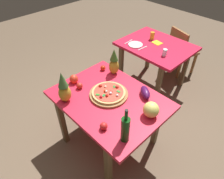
# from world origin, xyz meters

# --- Properties ---
(ground_plane) EXTENTS (10.00, 10.00, 0.00)m
(ground_plane) POSITION_xyz_m (0.00, 0.00, 0.00)
(ground_plane) COLOR brown
(display_table) EXTENTS (1.20, 0.91, 0.78)m
(display_table) POSITION_xyz_m (0.00, 0.00, 0.68)
(display_table) COLOR brown
(display_table) RESTS_ON ground_plane
(background_table) EXTENTS (1.06, 0.85, 0.78)m
(background_table) POSITION_xyz_m (-0.36, 1.33, 0.67)
(background_table) COLOR brown
(background_table) RESTS_ON ground_plane
(dining_chair) EXTENTS (0.51, 0.51, 0.85)m
(dining_chair) POSITION_xyz_m (-0.27, 1.99, 0.48)
(dining_chair) COLOR olive
(dining_chair) RESTS_ON ground_plane
(pizza_board) EXTENTS (0.42, 0.42, 0.02)m
(pizza_board) POSITION_xyz_m (-0.04, 0.03, 0.79)
(pizza_board) COLOR olive
(pizza_board) RESTS_ON display_table
(pizza) EXTENTS (0.36, 0.36, 0.05)m
(pizza) POSITION_xyz_m (-0.04, 0.03, 0.82)
(pizza) COLOR tan
(pizza) RESTS_ON pizza_board
(wine_bottle) EXTENTS (0.08, 0.08, 0.37)m
(wine_bottle) POSITION_xyz_m (0.47, -0.27, 0.92)
(wine_bottle) COLOR #0D3A0F
(wine_bottle) RESTS_ON display_table
(pineapple_left) EXTENTS (0.13, 0.13, 0.36)m
(pineapple_left) POSITION_xyz_m (-0.30, -0.35, 0.94)
(pineapple_left) COLOR #B68A27
(pineapple_left) RESTS_ON display_table
(pineapple_right) EXTENTS (0.12, 0.12, 0.33)m
(pineapple_right) POSITION_xyz_m (-0.29, 0.35, 0.93)
(pineapple_right) COLOR #AC8C28
(pineapple_right) RESTS_ON display_table
(melon) EXTENTS (0.16, 0.16, 0.16)m
(melon) POSITION_xyz_m (0.46, 0.12, 0.86)
(melon) COLOR #DECF64
(melon) RESTS_ON display_table
(bell_pepper) EXTENTS (0.10, 0.10, 0.11)m
(bell_pepper) POSITION_xyz_m (-0.48, -0.11, 0.83)
(bell_pepper) COLOR red
(bell_pepper) RESTS_ON display_table
(eggplant) EXTENTS (0.21, 0.19, 0.09)m
(eggplant) POSITION_xyz_m (0.24, 0.31, 0.82)
(eggplant) COLOR #471247
(eggplant) RESTS_ON display_table
(tomato_at_corner) EXTENTS (0.07, 0.07, 0.07)m
(tomato_at_corner) POSITION_xyz_m (0.26, -0.32, 0.81)
(tomato_at_corner) COLOR red
(tomato_at_corner) RESTS_ON display_table
(tomato_near_board) EXTENTS (0.06, 0.06, 0.06)m
(tomato_near_board) POSITION_xyz_m (-0.43, 0.30, 0.81)
(tomato_near_board) COLOR red
(tomato_near_board) RESTS_ON display_table
(tomato_beside_pepper) EXTENTS (0.07, 0.07, 0.07)m
(tomato_beside_pepper) POSITION_xyz_m (-0.35, -0.13, 0.81)
(tomato_beside_pepper) COLOR red
(tomato_beside_pepper) RESTS_ON display_table
(drinking_glass_juice) EXTENTS (0.07, 0.07, 0.12)m
(drinking_glass_juice) POSITION_xyz_m (-0.53, 1.43, 0.83)
(drinking_glass_juice) COLOR orange
(drinking_glass_juice) RESTS_ON background_table
(drinking_glass_water) EXTENTS (0.06, 0.06, 0.10)m
(drinking_glass_water) POSITION_xyz_m (-0.10, 1.16, 0.82)
(drinking_glass_water) COLOR silver
(drinking_glass_water) RESTS_ON background_table
(dinner_plate) EXTENTS (0.22, 0.22, 0.02)m
(dinner_plate) POSITION_xyz_m (-0.58, 1.09, 0.78)
(dinner_plate) COLOR white
(dinner_plate) RESTS_ON background_table
(fork_utensil) EXTENTS (0.03, 0.18, 0.01)m
(fork_utensil) POSITION_xyz_m (-0.72, 1.09, 0.78)
(fork_utensil) COLOR silver
(fork_utensil) RESTS_ON background_table
(knife_utensil) EXTENTS (0.03, 0.18, 0.01)m
(knife_utensil) POSITION_xyz_m (-0.44, 1.09, 0.78)
(knife_utensil) COLOR silver
(knife_utensil) RESTS_ON background_table
(napkin_folded) EXTENTS (0.15, 0.14, 0.01)m
(napkin_folded) POSITION_xyz_m (-0.39, 1.39, 0.78)
(napkin_folded) COLOR yellow
(napkin_folded) RESTS_ON background_table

